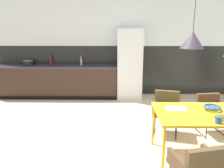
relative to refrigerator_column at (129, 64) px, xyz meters
The scene contains 16 objects.
ground_plane 3.22m from the refrigerator_column, 93.56° to the right, with size 9.70×9.70×0.00m, color beige.
back_wall_splashback_dark 0.48m from the refrigerator_column, 117.89° to the left, with size 7.46×0.12×1.43m, color black.
back_wall_panel_upper 1.26m from the refrigerator_column, 117.89° to the left, with size 7.46×0.12×1.43m, color silver.
kitchen_counter 2.13m from the refrigerator_column, behind, with size 3.44×0.63×0.90m.
refrigerator_column is the anchor object (origin of this frame).
dining_table 3.34m from the refrigerator_column, 73.18° to the right, with size 1.51×0.95×0.75m.
armchair_corner_seat 2.70m from the refrigerator_column, 57.81° to the right, with size 0.55×0.54×0.73m.
armchair_near_window 2.40m from the refrigerator_column, 76.14° to the right, with size 0.57×0.57×0.80m.
armchair_head_of_table 4.19m from the refrigerator_column, 82.75° to the right, with size 0.57×0.56×0.76m.
fruit_bowl 3.26m from the refrigerator_column, 70.78° to the right, with size 0.26×0.26×0.07m.
open_book 3.09m from the refrigerator_column, 79.92° to the right, with size 0.30×0.24×0.02m.
mug_short_terracotta 3.70m from the refrigerator_column, 75.02° to the right, with size 0.13×0.09×0.09m.
cooking_pot 2.89m from the refrigerator_column, behind, with size 0.28×0.28×0.16m.
bottle_vinegar_dark 1.39m from the refrigerator_column, behind, with size 0.06×0.06×0.27m.
bottle_oil_tall 2.28m from the refrigerator_column, behind, with size 0.07×0.07×0.29m.
pendant_lamp_over_table_near 3.33m from the refrigerator_column, 78.16° to the right, with size 0.32×0.32×1.13m.
Camera 1 is at (-0.21, -3.33, 1.99)m, focal length 37.02 mm.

